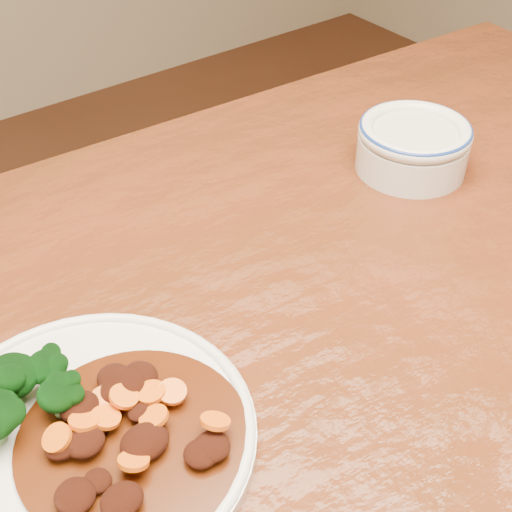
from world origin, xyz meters
TOP-DOWN VIEW (x-y plane):
  - dining_table at (-0.00, 0.00)m, footprint 1.54×0.98m
  - dinner_plate at (-0.20, 0.03)m, footprint 0.27×0.27m
  - broccoli_florets at (-0.24, 0.07)m, footprint 0.13×0.09m
  - mince_stew at (-0.17, 0.01)m, footprint 0.19×0.19m
  - dip_bowl at (0.31, 0.16)m, footprint 0.14×0.14m

SIDE VIEW (x-z plane):
  - dining_table at x=0.00m, z-range 0.30..1.05m
  - dinner_plate at x=-0.20m, z-range 0.75..0.77m
  - mince_stew at x=-0.17m, z-range 0.76..0.79m
  - dip_bowl at x=0.31m, z-range 0.75..0.82m
  - broccoli_florets at x=-0.24m, z-range 0.77..0.81m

